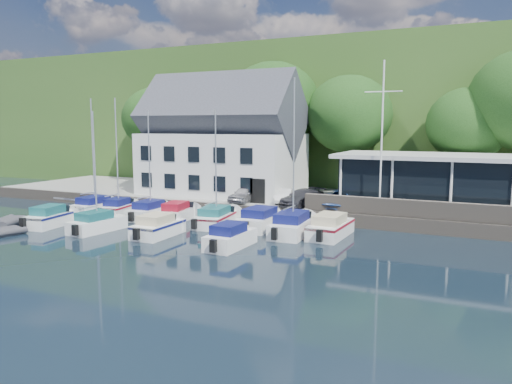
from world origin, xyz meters
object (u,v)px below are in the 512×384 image
at_px(boat_r1_5, 261,218).
at_px(boat_r2_0, 51,216).
at_px(boat_r2_2, 158,225).
at_px(boat_r1_1, 117,162).
at_px(car_dgrey, 302,198).
at_px(boat_r1_6, 294,163).
at_px(dinghy_1, 1,231).
at_px(boat_r2_1, 95,168).
at_px(club_pavilion, 426,181).
at_px(car_blue, 340,198).
at_px(flagpole, 382,138).
at_px(boat_r1_3, 178,211).
at_px(boat_r1_2, 149,162).
at_px(dinghy_0, 8,220).
at_px(boat_r1_0, 93,160).
at_px(boat_r1_7, 331,225).
at_px(boat_r2_3, 230,235).
at_px(car_white, 284,196).
at_px(car_silver, 245,194).
at_px(boat_r1_4, 216,166).
at_px(harbor_building, 222,146).

xyz_separation_m(boat_r1_5, boat_r2_0, (-14.13, -5.74, 0.00)).
xyz_separation_m(boat_r2_0, boat_r2_2, (8.99, 0.62, -0.03)).
bearing_deg(boat_r1_1, car_dgrey, 10.31).
bearing_deg(car_dgrey, boat_r1_6, -59.72).
xyz_separation_m(boat_r1_6, dinghy_1, (-17.40, -8.54, -4.48)).
distance_m(boat_r1_5, boat_r2_1, 11.91).
height_order(club_pavilion, boat_r2_0, club_pavilion).
distance_m(boat_r1_6, boat_r2_1, 13.46).
relative_size(car_blue, flagpole, 0.39).
bearing_deg(boat_r2_1, flagpole, 34.85).
distance_m(boat_r1_3, boat_r1_5, 7.08).
relative_size(boat_r1_2, dinghy_0, 2.96).
distance_m(boat_r1_3, boat_r2_1, 7.32).
height_order(boat_r1_3, boat_r2_0, boat_r2_0).
relative_size(boat_r1_0, boat_r1_7, 1.34).
height_order(boat_r1_7, boat_r2_3, boat_r1_7).
relative_size(boat_r1_5, boat_r2_0, 1.15).
height_order(car_white, boat_r2_0, car_white).
height_order(club_pavilion, flagpole, flagpole).
distance_m(car_dgrey, boat_r1_0, 17.37).
height_order(boat_r1_0, boat_r1_2, boat_r1_2).
bearing_deg(boat_r2_1, car_blue, 43.99).
xyz_separation_m(car_silver, car_dgrey, (4.95, 0.12, 0.01)).
distance_m(boat_r2_0, boat_r2_3, 14.75).
xyz_separation_m(flagpole, boat_r2_3, (-6.84, -9.76, -5.61)).
bearing_deg(boat_r2_2, boat_r1_1, 144.93).
xyz_separation_m(boat_r1_4, dinghy_0, (-13.88, -6.37, -3.99)).
distance_m(boat_r1_5, boat_r2_3, 5.81).
bearing_deg(flagpole, boat_r1_6, -133.79).
height_order(car_dgrey, boat_r1_2, boat_r1_2).
bearing_deg(club_pavilion, harbor_building, 178.41).
xyz_separation_m(boat_r2_0, dinghy_1, (-0.51, -3.73, -0.45)).
bearing_deg(boat_r1_2, dinghy_1, -120.85).
xyz_separation_m(car_dgrey, boat_r1_1, (-13.98, -5.02, 2.65)).
bearing_deg(boat_r1_4, dinghy_0, -163.32).
distance_m(boat_r1_0, boat_r1_2, 5.69).
distance_m(boat_r1_3, boat_r1_7, 12.29).
bearing_deg(boat_r2_3, boat_r1_6, 67.51).
distance_m(flagpole, boat_r2_3, 13.17).
relative_size(harbor_building, boat_r1_5, 2.20).
height_order(harbor_building, boat_r1_7, harbor_building).
height_order(boat_r1_0, boat_r1_1, boat_r1_0).
height_order(boat_r2_2, boat_r2_3, boat_r2_3).
xyz_separation_m(harbor_building, boat_r2_3, (8.52, -14.33, -4.60)).
bearing_deg(boat_r1_5, boat_r2_3, -83.49).
height_order(boat_r1_3, boat_r1_6, boat_r1_6).
xyz_separation_m(car_dgrey, boat_r2_3, (-0.66, -10.68, -0.90)).
xyz_separation_m(car_white, boat_r2_3, (1.21, -11.59, -0.82)).
distance_m(harbor_building, boat_r2_3, 17.30).
bearing_deg(dinghy_1, car_white, 64.58).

